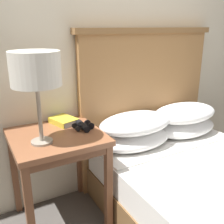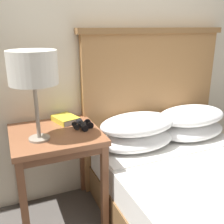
{
  "view_description": "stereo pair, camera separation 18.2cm",
  "coord_description": "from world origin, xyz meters",
  "px_view_note": "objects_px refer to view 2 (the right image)",
  "views": [
    {
      "loc": [
        -0.94,
        -0.87,
        1.35
      ],
      "look_at": [
        -0.1,
        0.64,
        0.78
      ],
      "focal_mm": 42.0,
      "sensor_mm": 36.0,
      "label": 1
    },
    {
      "loc": [
        -0.78,
        -0.95,
        1.35
      ],
      "look_at": [
        -0.1,
        0.64,
        0.78
      ],
      "focal_mm": 42.0,
      "sensor_mm": 36.0,
      "label": 2
    }
  ],
  "objects_px": {
    "bed": "(210,195)",
    "binoculars_pair": "(82,125)",
    "nightstand": "(56,144)",
    "table_lamp": "(33,69)",
    "book_on_nightstand": "(65,119)"
  },
  "relations": [
    {
      "from": "table_lamp",
      "to": "book_on_nightstand",
      "type": "height_order",
      "value": "table_lamp"
    },
    {
      "from": "nightstand",
      "to": "bed",
      "type": "xyz_separation_m",
      "value": [
        0.88,
        -0.56,
        -0.29
      ]
    },
    {
      "from": "binoculars_pair",
      "to": "bed",
      "type": "bearing_deg",
      "value": -38.34
    },
    {
      "from": "bed",
      "to": "binoculars_pair",
      "type": "relative_size",
      "value": 11.92
    },
    {
      "from": "nightstand",
      "to": "table_lamp",
      "type": "height_order",
      "value": "table_lamp"
    },
    {
      "from": "nightstand",
      "to": "bed",
      "type": "relative_size",
      "value": 0.36
    },
    {
      "from": "nightstand",
      "to": "table_lamp",
      "type": "xyz_separation_m",
      "value": [
        -0.11,
        -0.1,
        0.53
      ]
    },
    {
      "from": "book_on_nightstand",
      "to": "binoculars_pair",
      "type": "xyz_separation_m",
      "value": [
        0.08,
        -0.17,
        0.0
      ]
    },
    {
      "from": "table_lamp",
      "to": "book_on_nightstand",
      "type": "xyz_separation_m",
      "value": [
        0.22,
        0.25,
        -0.42
      ]
    },
    {
      "from": "book_on_nightstand",
      "to": "binoculars_pair",
      "type": "height_order",
      "value": "binoculars_pair"
    },
    {
      "from": "nightstand",
      "to": "table_lamp",
      "type": "bearing_deg",
      "value": -139.97
    },
    {
      "from": "nightstand",
      "to": "bed",
      "type": "bearing_deg",
      "value": -32.37
    },
    {
      "from": "book_on_nightstand",
      "to": "nightstand",
      "type": "bearing_deg",
      "value": -124.91
    },
    {
      "from": "bed",
      "to": "binoculars_pair",
      "type": "xyz_separation_m",
      "value": [
        -0.69,
        0.54,
        0.4
      ]
    },
    {
      "from": "binoculars_pair",
      "to": "table_lamp",
      "type": "bearing_deg",
      "value": -164.59
    }
  ]
}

